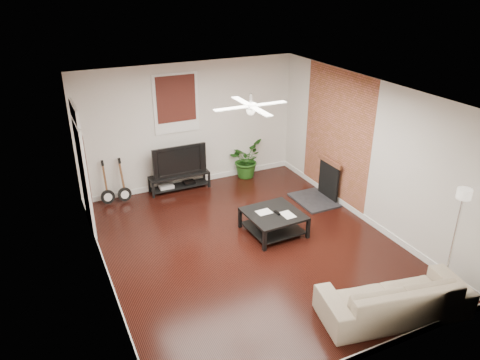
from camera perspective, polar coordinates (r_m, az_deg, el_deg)
The scene contains 14 objects.
room at distance 7.74m, azimuth 1.26°, elevation 0.57°, with size 5.01×6.01×2.81m.
brick_accent at distance 9.77m, azimuth 11.82°, elevation 5.26°, with size 0.02×2.20×2.80m, color brown.
fireplace at distance 9.96m, azimuth 10.02°, elevation -0.05°, with size 0.80×1.10×0.92m, color black.
window_back at distance 10.07m, azimuth -7.92°, elevation 9.39°, with size 1.00×0.06×1.30m, color #35130E.
door_left at distance 8.89m, azimuth -18.81°, elevation 1.41°, with size 0.08×1.00×2.50m, color white.
tv_stand at distance 10.47m, azimuth -7.50°, elevation -0.24°, with size 1.36×0.36×0.38m, color black.
tv at distance 10.27m, azimuth -7.70°, elevation 2.54°, with size 1.21×0.16×0.70m, color black.
coffee_table at distance 8.74m, azimuth 4.15°, elevation -5.28°, with size 0.99×0.99×0.42m, color black.
sofa at distance 7.12m, azimuth 18.59°, elevation -13.51°, with size 2.14×0.84×0.62m, color #C5AB94.
floor_lamp at distance 7.60m, azimuth 24.94°, elevation -6.90°, with size 0.29×0.29×1.75m, color white, non-canonical shape.
potted_plant at distance 10.97m, azimuth 0.68°, elevation 2.60°, with size 0.80×0.69×0.88m, color #215317.
guitar_left at distance 10.01m, azimuth -16.27°, elevation -0.45°, with size 0.30×0.21×0.96m, color black, non-canonical shape.
guitar_right at distance 10.03m, azimuth -14.28°, elevation -0.15°, with size 0.30×0.21×0.96m, color black, non-canonical shape.
ceiling_fan at distance 7.34m, azimuth 1.35°, elevation 9.16°, with size 1.24×1.24×0.32m, color white, non-canonical shape.
Camera 1 is at (-3.17, -6.32, 4.56)m, focal length 34.43 mm.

